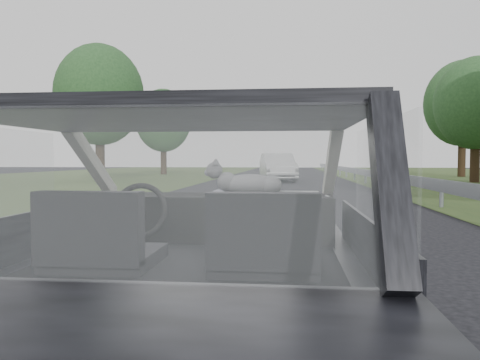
% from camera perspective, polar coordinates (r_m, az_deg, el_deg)
% --- Properties ---
extents(subject_car, '(1.80, 4.00, 1.45)m').
position_cam_1_polar(subject_car, '(2.55, -5.82, -9.06)').
color(subject_car, black).
rests_on(subject_car, ground).
extents(dashboard, '(1.58, 0.45, 0.30)m').
position_cam_1_polar(dashboard, '(3.13, -3.48, -4.55)').
color(dashboard, black).
rests_on(dashboard, subject_car).
extents(driver_seat, '(0.50, 0.72, 0.42)m').
position_cam_1_polar(driver_seat, '(2.36, -16.89, -6.24)').
color(driver_seat, black).
rests_on(driver_seat, subject_car).
extents(passenger_seat, '(0.50, 0.72, 0.42)m').
position_cam_1_polar(passenger_seat, '(2.18, 2.98, -6.85)').
color(passenger_seat, black).
rests_on(passenger_seat, subject_car).
extents(steering_wheel, '(0.36, 0.36, 0.04)m').
position_cam_1_polar(steering_wheel, '(2.94, -12.19, -3.71)').
color(steering_wheel, black).
rests_on(steering_wheel, dashboard).
extents(cat, '(0.54, 0.18, 0.24)m').
position_cam_1_polar(cat, '(3.10, 1.28, -0.38)').
color(cat, '#9C9C9C').
rests_on(cat, dashboard).
extents(guardrail, '(0.05, 90.00, 0.32)m').
position_cam_1_polar(guardrail, '(13.02, 22.89, -0.56)').
color(guardrail, '#90959E').
rests_on(guardrail, ground).
extents(other_car, '(2.57, 5.04, 1.59)m').
position_cam_1_polar(other_car, '(26.45, 4.59, 1.55)').
color(other_car, silver).
rests_on(other_car, ground).
extents(highway_sign, '(0.41, 1.02, 2.60)m').
position_cam_1_polar(highway_sign, '(26.34, 16.96, 2.55)').
color(highway_sign, '#1C5D31').
rests_on(highway_sign, ground).
extents(tree_2, '(5.37, 5.37, 6.50)m').
position_cam_1_polar(tree_2, '(27.98, 26.80, 6.38)').
color(tree_2, '#1E421F').
rests_on(tree_2, ground).
extents(tree_3, '(6.45, 6.45, 8.01)m').
position_cam_1_polar(tree_3, '(36.87, 25.49, 6.58)').
color(tree_3, '#1E421F').
rests_on(tree_3, ground).
extents(tree_5, '(5.29, 5.29, 7.53)m').
position_cam_1_polar(tree_5, '(27.91, -16.74, 7.62)').
color(tree_5, '#1E421F').
rests_on(tree_5, ground).
extents(tree_6, '(5.51, 5.51, 6.84)m').
position_cam_1_polar(tree_6, '(39.24, -9.32, 5.68)').
color(tree_6, '#1E421F').
rests_on(tree_6, ground).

